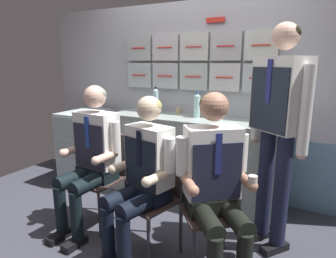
{
  "coord_description": "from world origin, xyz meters",
  "views": [
    {
      "loc": [
        1.28,
        -1.78,
        1.5
      ],
      "look_at": [
        0.08,
        0.5,
        0.91
      ],
      "focal_mm": 31.52,
      "sensor_mm": 36.0,
      "label": 1
    }
  ],
  "objects_px": {
    "crew_member_standing": "(278,118)",
    "water_bottle_clear": "(156,101)",
    "folding_chair_left": "(105,168)",
    "crew_member_left": "(91,152)",
    "folding_chair_right": "(208,196)",
    "coffee_cup_white": "(283,121)",
    "service_trolley": "(85,143)",
    "crew_member_center": "(142,172)",
    "folding_chair_center": "(157,187)",
    "crew_member_right": "(216,178)"
  },
  "relations": [
    {
      "from": "service_trolley",
      "to": "coffee_cup_white",
      "type": "distance_m",
      "value": 2.38
    },
    {
      "from": "water_bottle_clear",
      "to": "crew_member_left",
      "type": "bearing_deg",
      "value": -93.89
    },
    {
      "from": "service_trolley",
      "to": "folding_chair_right",
      "type": "relative_size",
      "value": 1.06
    },
    {
      "from": "folding_chair_left",
      "to": "folding_chair_right",
      "type": "height_order",
      "value": "same"
    },
    {
      "from": "crew_member_left",
      "to": "crew_member_standing",
      "type": "bearing_deg",
      "value": 17.08
    },
    {
      "from": "folding_chair_right",
      "to": "crew_member_standing",
      "type": "bearing_deg",
      "value": 45.13
    },
    {
      "from": "crew_member_left",
      "to": "folding_chair_center",
      "type": "xyz_separation_m",
      "value": [
        0.66,
        0.02,
        -0.2
      ]
    },
    {
      "from": "folding_chair_center",
      "to": "crew_member_center",
      "type": "distance_m",
      "value": 0.23
    },
    {
      "from": "crew_member_center",
      "to": "crew_member_standing",
      "type": "height_order",
      "value": "crew_member_standing"
    },
    {
      "from": "service_trolley",
      "to": "water_bottle_clear",
      "type": "relative_size",
      "value": 2.93
    },
    {
      "from": "crew_member_left",
      "to": "coffee_cup_white",
      "type": "relative_size",
      "value": 16.74
    },
    {
      "from": "crew_member_standing",
      "to": "water_bottle_clear",
      "type": "distance_m",
      "value": 1.53
    },
    {
      "from": "folding_chair_left",
      "to": "folding_chair_right",
      "type": "xyz_separation_m",
      "value": [
        1.07,
        -0.11,
        0.0
      ]
    },
    {
      "from": "folding_chair_center",
      "to": "crew_member_right",
      "type": "height_order",
      "value": "crew_member_right"
    },
    {
      "from": "crew_member_center",
      "to": "coffee_cup_white",
      "type": "distance_m",
      "value": 1.44
    },
    {
      "from": "folding_chair_right",
      "to": "folding_chair_center",
      "type": "bearing_deg",
      "value": -175.29
    },
    {
      "from": "folding_chair_left",
      "to": "coffee_cup_white",
      "type": "distance_m",
      "value": 1.74
    },
    {
      "from": "folding_chair_left",
      "to": "folding_chair_center",
      "type": "distance_m",
      "value": 0.67
    },
    {
      "from": "crew_member_center",
      "to": "crew_member_standing",
      "type": "xyz_separation_m",
      "value": [
        0.86,
        0.6,
        0.39
      ]
    },
    {
      "from": "crew_member_left",
      "to": "folding_chair_left",
      "type": "bearing_deg",
      "value": 86.52
    },
    {
      "from": "water_bottle_clear",
      "to": "service_trolley",
      "type": "bearing_deg",
      "value": -167.92
    },
    {
      "from": "water_bottle_clear",
      "to": "crew_member_standing",
      "type": "bearing_deg",
      "value": -21.9
    },
    {
      "from": "folding_chair_right",
      "to": "coffee_cup_white",
      "type": "distance_m",
      "value": 1.12
    },
    {
      "from": "folding_chair_left",
      "to": "crew_member_left",
      "type": "height_order",
      "value": "crew_member_left"
    },
    {
      "from": "crew_member_standing",
      "to": "water_bottle_clear",
      "type": "xyz_separation_m",
      "value": [
        -1.41,
        0.57,
        -0.02
      ]
    },
    {
      "from": "service_trolley",
      "to": "crew_member_right",
      "type": "relative_size",
      "value": 0.69
    },
    {
      "from": "folding_chair_left",
      "to": "folding_chair_center",
      "type": "bearing_deg",
      "value": -12.22
    },
    {
      "from": "coffee_cup_white",
      "to": "water_bottle_clear",
      "type": "bearing_deg",
      "value": 179.24
    },
    {
      "from": "crew_member_center",
      "to": "folding_chair_right",
      "type": "xyz_separation_m",
      "value": [
        0.46,
        0.19,
        -0.17
      ]
    },
    {
      "from": "crew_member_left",
      "to": "crew_member_right",
      "type": "bearing_deg",
      "value": -3.53
    },
    {
      "from": "service_trolley",
      "to": "crew_member_right",
      "type": "distance_m",
      "value": 2.24
    },
    {
      "from": "crew_member_center",
      "to": "service_trolley",
      "type": "bearing_deg",
      "value": 146.95
    },
    {
      "from": "crew_member_center",
      "to": "coffee_cup_white",
      "type": "bearing_deg",
      "value": 53.9
    },
    {
      "from": "crew_member_center",
      "to": "crew_member_right",
      "type": "relative_size",
      "value": 0.96
    },
    {
      "from": "folding_chair_right",
      "to": "coffee_cup_white",
      "type": "height_order",
      "value": "coffee_cup_white"
    },
    {
      "from": "folding_chair_center",
      "to": "water_bottle_clear",
      "type": "xyz_separation_m",
      "value": [
        -0.59,
        1.01,
        0.54
      ]
    },
    {
      "from": "coffee_cup_white",
      "to": "folding_chair_center",
      "type": "bearing_deg",
      "value": -128.79
    },
    {
      "from": "crew_member_left",
      "to": "folding_chair_right",
      "type": "bearing_deg",
      "value": 2.65
    },
    {
      "from": "crew_member_center",
      "to": "water_bottle_clear",
      "type": "relative_size",
      "value": 4.12
    },
    {
      "from": "crew_member_right",
      "to": "crew_member_standing",
      "type": "relative_size",
      "value": 0.73
    },
    {
      "from": "folding_chair_left",
      "to": "crew_member_center",
      "type": "height_order",
      "value": "crew_member_center"
    },
    {
      "from": "folding_chair_right",
      "to": "crew_member_right",
      "type": "xyz_separation_m",
      "value": [
        0.1,
        -0.12,
        0.2
      ]
    },
    {
      "from": "service_trolley",
      "to": "folding_chair_center",
      "type": "bearing_deg",
      "value": -27.99
    },
    {
      "from": "service_trolley",
      "to": "folding_chair_left",
      "type": "relative_size",
      "value": 1.06
    },
    {
      "from": "folding_chair_right",
      "to": "coffee_cup_white",
      "type": "bearing_deg",
      "value": 68.44
    },
    {
      "from": "folding_chair_center",
      "to": "crew_member_right",
      "type": "bearing_deg",
      "value": -9.69
    },
    {
      "from": "folding_chair_left",
      "to": "crew_member_left",
      "type": "distance_m",
      "value": 0.26
    },
    {
      "from": "crew_member_center",
      "to": "crew_member_standing",
      "type": "relative_size",
      "value": 0.71
    },
    {
      "from": "folding_chair_center",
      "to": "folding_chair_right",
      "type": "distance_m",
      "value": 0.42
    },
    {
      "from": "service_trolley",
      "to": "coffee_cup_white",
      "type": "xyz_separation_m",
      "value": [
        2.32,
        0.18,
        0.48
      ]
    }
  ]
}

